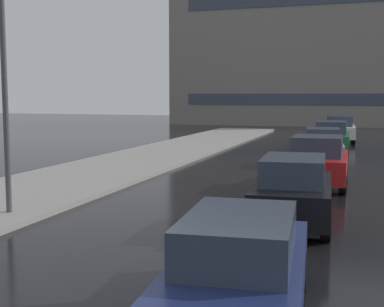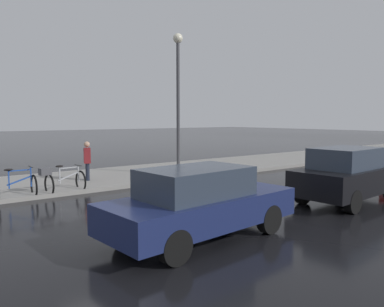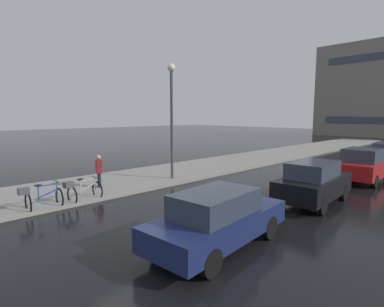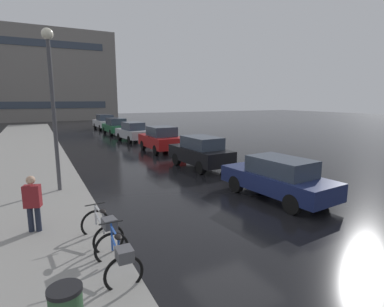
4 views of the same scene
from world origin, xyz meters
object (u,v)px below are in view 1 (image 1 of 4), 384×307
at_px(car_white, 339,129).
at_px(streetlamp, 4,60).
at_px(car_silver, 323,147).
at_px(car_navy, 240,267).
at_px(car_green, 331,136).
at_px(car_red, 317,162).
at_px(car_black, 293,191).

relative_size(car_white, streetlamp, 0.72).
relative_size(car_silver, streetlamp, 0.69).
bearing_deg(streetlamp, car_white, 74.62).
bearing_deg(car_white, car_navy, -89.85).
bearing_deg(car_green, car_navy, -89.48).
distance_m(car_green, car_white, 6.05).
bearing_deg(car_red, streetlamp, -134.76).
bearing_deg(streetlamp, car_green, 70.39).
xyz_separation_m(car_red, car_white, (-0.12, 17.85, 0.00)).
distance_m(car_black, car_green, 17.49).
distance_m(car_black, car_white, 23.54).
distance_m(car_silver, car_green, 6.01).
bearing_deg(car_silver, car_black, -88.96).
bearing_deg(car_white, car_silver, -90.69).
relative_size(car_black, car_red, 1.02).
xyz_separation_m(car_green, streetlamp, (-6.71, -18.83, 3.08)).
distance_m(car_black, car_red, 5.69).
relative_size(car_red, car_silver, 0.95).
xyz_separation_m(car_white, streetlamp, (-6.84, -24.88, 3.06)).
height_order(car_navy, car_white, car_white).
height_order(car_red, car_white, same).
bearing_deg(car_black, car_green, 90.64).
height_order(car_navy, car_green, car_green).
xyz_separation_m(car_silver, streetlamp, (-6.70, -12.82, 3.10)).
relative_size(car_green, car_white, 1.01).
height_order(car_navy, car_black, car_black).
height_order(car_black, streetlamp, streetlamp).
bearing_deg(car_silver, car_white, 89.31).
relative_size(car_navy, car_silver, 1.06).
distance_m(car_navy, streetlamp, 8.73).
xyz_separation_m(car_black, car_red, (0.06, 5.69, 0.01)).
height_order(car_green, car_white, car_white).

